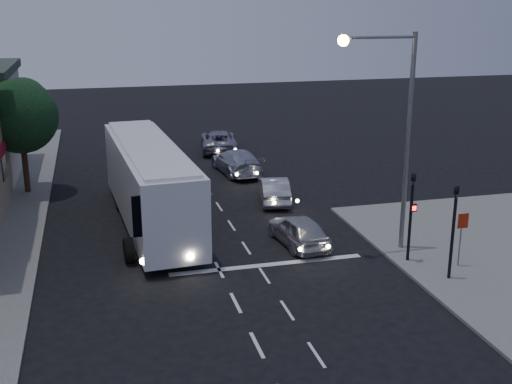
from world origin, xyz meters
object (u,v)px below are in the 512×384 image
object	(u,v)px
tour_bus	(150,182)
regulatory_sign	(462,231)
street_tree	(20,113)
streetlight	(395,118)
car_sedan_b	(237,161)
car_suv	(299,230)
car_sedan_c	(219,141)
car_sedan_a	(274,190)
traffic_signal_side	(454,221)
traffic_signal_main	(412,206)

from	to	relation	value
tour_bus	regulatory_sign	distance (m)	14.13
street_tree	streetlight	bearing A→B (deg)	-39.51
tour_bus	car_sedan_b	xyz separation A→B (m)	(6.05, 8.23, -1.38)
regulatory_sign	streetlight	size ratio (longest dim) A/B	0.24
car_suv	regulatory_sign	world-z (taller)	regulatory_sign
car_sedan_b	regulatory_sign	xyz separation A→B (m)	(5.32, -16.60, 0.85)
car_sedan_c	car_suv	bearing A→B (deg)	97.82
tour_bus	car_sedan_a	size ratio (longest dim) A/B	3.17
tour_bus	streetlight	distance (m)	11.70
car_sedan_a	car_sedan_b	world-z (taller)	car_sedan_b
car_suv	streetlight	size ratio (longest dim) A/B	0.44
car_suv	car_sedan_b	bearing A→B (deg)	-96.39
car_sedan_c	traffic_signal_side	distance (m)	24.28
car_suv	regulatory_sign	distance (m)	6.81
car_sedan_c	street_tree	world-z (taller)	street_tree
traffic_signal_side	car_sedan_b	bearing A→B (deg)	103.81
traffic_signal_side	traffic_signal_main	bearing A→B (deg)	109.49
tour_bus	car_sedan_a	bearing A→B (deg)	12.60
traffic_signal_side	streetlight	distance (m)	4.84
tour_bus	car_sedan_b	distance (m)	10.31
car_suv	streetlight	xyz separation A→B (m)	(3.45, -1.60, 5.05)
streetlight	car_sedan_c	bearing A→B (deg)	98.95
car_sedan_c	traffic_signal_side	bearing A→B (deg)	108.43
tour_bus	street_tree	xyz separation A→B (m)	(-6.14, 6.89, 2.37)
car_sedan_a	streetlight	size ratio (longest dim) A/B	0.45
regulatory_sign	streetlight	distance (m)	5.18
streetlight	traffic_signal_side	bearing A→B (deg)	-74.30
car_sedan_c	street_tree	xyz separation A→B (m)	(-12.33, -7.64, 3.77)
tour_bus	traffic_signal_side	bearing A→B (deg)	-45.98
tour_bus	car_sedan_b	size ratio (longest dim) A/B	2.51
car_sedan_c	tour_bus	bearing A→B (deg)	75.43
car_suv	traffic_signal_side	size ratio (longest dim) A/B	0.98
traffic_signal_side	street_tree	distance (m)	23.24
traffic_signal_main	traffic_signal_side	world-z (taller)	same
tour_bus	car_sedan_a	xyz separation A→B (m)	(6.67, 1.99, -1.45)
traffic_signal_side	regulatory_sign	bearing A→B (deg)	43.92
streetlight	car_suv	bearing A→B (deg)	155.09
car_sedan_b	street_tree	size ratio (longest dim) A/B	0.83
tour_bus	streetlight	bearing A→B (deg)	-36.21
tour_bus	traffic_signal_side	xyz separation A→B (m)	(10.37, -9.33, 0.30)
car_suv	car_sedan_c	distance (m)	18.86
streetlight	street_tree	bearing A→B (deg)	140.49
traffic_signal_main	regulatory_sign	distance (m)	2.14
streetlight	street_tree	xyz separation A→B (m)	(-15.55, 12.82, -1.23)
traffic_signal_side	streetlight	world-z (taller)	streetlight
tour_bus	car_sedan_a	world-z (taller)	tour_bus
street_tree	car_suv	bearing A→B (deg)	-42.84
regulatory_sign	street_tree	xyz separation A→B (m)	(-17.51, 15.26, 2.90)
tour_bus	car_sedan_b	bearing A→B (deg)	49.66
tour_bus	regulatory_sign	world-z (taller)	tour_bus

